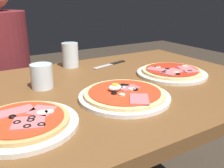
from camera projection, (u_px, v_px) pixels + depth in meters
The scene contains 8 objects.
dining_table at pixel (101, 116), 0.94m from camera, with size 1.27×0.81×0.74m.
pizza_foreground at pixel (124, 95), 0.80m from camera, with size 0.29×0.29×0.05m.
pizza_across_left at pixel (24, 122), 0.63m from camera, with size 0.27×0.27×0.03m.
pizza_across_right at pixel (172, 72), 1.04m from camera, with size 0.28×0.28×0.03m.
water_glass_near at pixel (70, 57), 1.15m from camera, with size 0.07×0.07×0.11m.
water_glass_far at pixel (42, 78), 0.89m from camera, with size 0.08×0.08×0.09m.
knife at pixel (112, 64), 1.20m from camera, with size 0.19×0.07×0.01m.
diner_person at pixel (3, 91), 1.39m from camera, with size 0.32×0.32×1.18m.
Camera 1 is at (-0.41, -0.75, 1.05)m, focal length 40.67 mm.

